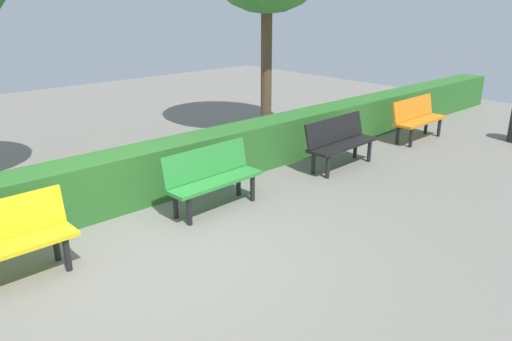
# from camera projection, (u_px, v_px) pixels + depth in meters

# --- Properties ---
(ground_plane) EXTENTS (23.92, 23.92, 0.00)m
(ground_plane) POSITION_uv_depth(u_px,v_px,m) (157.00, 256.00, 5.63)
(ground_plane) COLOR gray
(bench_orange) EXTENTS (1.47, 0.49, 0.86)m
(bench_orange) POSITION_uv_depth(u_px,v_px,m) (417.00, 117.00, 10.13)
(bench_orange) COLOR orange
(bench_orange) RESTS_ON ground_plane
(bench_black) EXTENTS (1.54, 0.53, 0.86)m
(bench_black) POSITION_uv_depth(u_px,v_px,m) (340.00, 140.00, 8.48)
(bench_black) COLOR black
(bench_black) RESTS_ON ground_plane
(bench_green) EXTENTS (1.47, 0.52, 0.86)m
(bench_green) POSITION_uv_depth(u_px,v_px,m) (212.00, 176.00, 6.79)
(bench_green) COLOR #2D8C38
(bench_green) RESTS_ON ground_plane
(bench_yellow) EXTENTS (1.43, 0.47, 0.86)m
(bench_yellow) POSITION_uv_depth(u_px,v_px,m) (0.00, 240.00, 4.98)
(bench_yellow) COLOR yellow
(bench_yellow) RESTS_ON ground_plane
(hedge_row) EXTENTS (19.92, 0.60, 0.79)m
(hedge_row) POSITION_uv_depth(u_px,v_px,m) (171.00, 167.00, 7.40)
(hedge_row) COLOR #2D6B28
(hedge_row) RESTS_ON ground_plane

